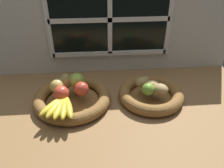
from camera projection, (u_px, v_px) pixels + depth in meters
The scene contains 14 objects.
ground_plane at pixel (114, 101), 111.21cm from camera, with size 140.00×90.00×3.00cm, color olive.
back_wall at pixel (110, 24), 119.92cm from camera, with size 140.00×4.60×55.00cm.
fruit_bowl_left at pixel (72, 98), 106.70cm from camera, with size 36.73×36.73×5.63cm.
fruit_bowl_right at pixel (151, 94), 109.32cm from camera, with size 31.75×31.75×5.63cm.
apple_green_back at pixel (77, 81), 107.06cm from camera, with size 7.60×7.60×7.60cm, color #8CAD3D.
apple_red_front at pixel (61, 93), 98.92cm from camera, with size 6.88×6.88×6.88cm, color #CC422D.
apple_red_right at pixel (81, 89), 102.14cm from camera, with size 6.59×6.59×6.59cm, color #CC422D.
apple_golden_left at pixel (57, 86), 103.66cm from camera, with size 6.97×6.97×6.97cm, color #DBB756.
pear_brown at pixel (66, 81), 106.35cm from camera, with size 5.39×6.36×7.75cm, color olive.
banana_bunch_front at pixel (61, 106), 94.09cm from camera, with size 15.66×17.12×3.36cm.
potato_oblong at pixel (143, 82), 108.50cm from camera, with size 7.52×4.56×5.08cm, color #A38451.
potato_large at pixel (152, 85), 106.40cm from camera, with size 7.16×5.86×4.70cm, color tan.
potato_small at pixel (161, 89), 103.82cm from camera, with size 7.25×5.97×4.63cm, color #A38451.
lime_near at pixel (148, 89), 102.49cm from camera, with size 5.76×5.76×5.76cm, color #6B9E33.
Camera 1 is at (-8.45, -87.85, 66.74)cm, focal length 35.78 mm.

